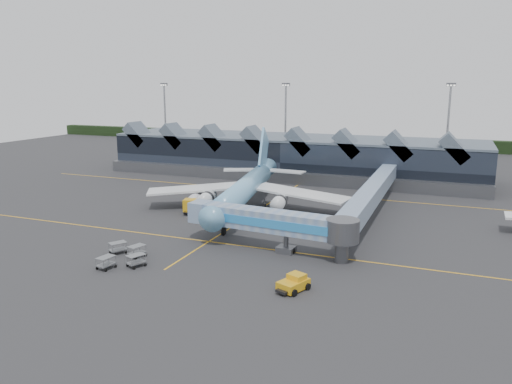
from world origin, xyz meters
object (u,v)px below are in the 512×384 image
at_px(jet_bridge, 279,223).
at_px(pushback_tug, 294,283).
at_px(main_airliner, 247,187).
at_px(fuel_truck, 196,200).

xyz_separation_m(jet_bridge, pushback_tug, (5.72, -11.61, -3.18)).
relative_size(main_airliner, fuel_truck, 4.63).
bearing_deg(jet_bridge, fuel_truck, 148.33).
bearing_deg(fuel_truck, pushback_tug, -59.47).
relative_size(jet_bridge, pushback_tug, 5.66).
height_order(jet_bridge, fuel_truck, jet_bridge).
bearing_deg(jet_bridge, pushback_tug, -58.37).
height_order(main_airliner, jet_bridge, main_airliner).
height_order(main_airliner, fuel_truck, main_airliner).
distance_m(main_airliner, fuel_truck, 9.49).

